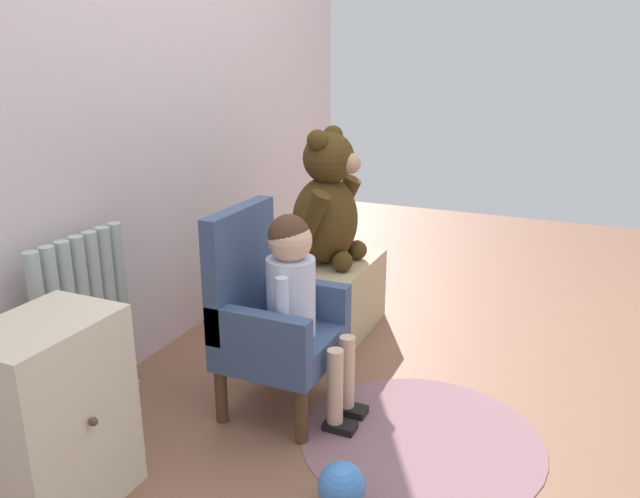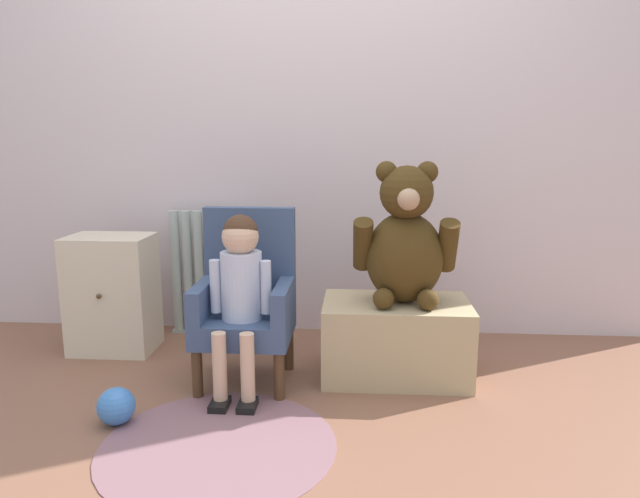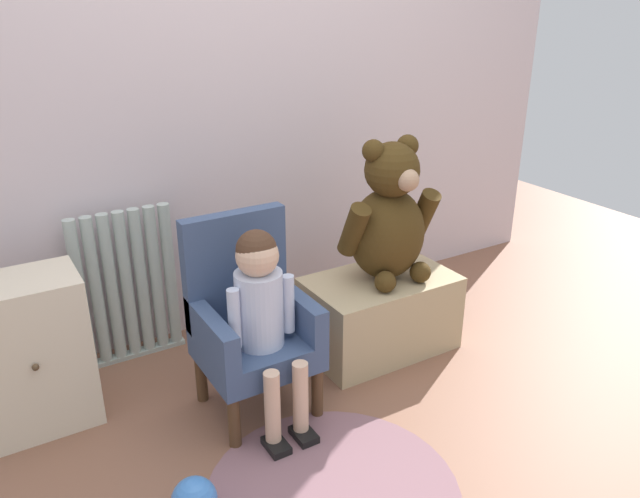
# 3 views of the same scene
# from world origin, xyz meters

# --- Properties ---
(ground_plane) EXTENTS (6.00, 6.00, 0.00)m
(ground_plane) POSITION_xyz_m (0.00, 0.00, 0.00)
(ground_plane) COLOR brown
(back_wall) EXTENTS (3.80, 0.05, 2.40)m
(back_wall) POSITION_xyz_m (0.00, 1.22, 1.20)
(back_wall) COLOR silver
(back_wall) RESTS_ON ground_plane
(radiator) EXTENTS (0.43, 0.05, 0.67)m
(radiator) POSITION_xyz_m (-0.52, 1.09, 0.33)
(radiator) COLOR #A9B8B0
(radiator) RESTS_ON ground_plane
(small_dresser) EXTENTS (0.39, 0.30, 0.58)m
(small_dresser) POSITION_xyz_m (-0.94, 0.82, 0.29)
(small_dresser) COLOR beige
(small_dresser) RESTS_ON ground_plane
(child_armchair) EXTENTS (0.40, 0.38, 0.74)m
(child_armchair) POSITION_xyz_m (-0.22, 0.54, 0.35)
(child_armchair) COLOR #3A4C71
(child_armchair) RESTS_ON ground_plane
(child_figure) EXTENTS (0.25, 0.35, 0.74)m
(child_figure) POSITION_xyz_m (-0.22, 0.42, 0.48)
(child_figure) COLOR silver
(child_figure) RESTS_ON ground_plane
(low_bench) EXTENTS (0.63, 0.39, 0.34)m
(low_bench) POSITION_xyz_m (0.43, 0.60, 0.17)
(low_bench) COLOR tan
(low_bench) RESTS_ON ground_plane
(large_teddy_bear) EXTENTS (0.44, 0.31, 0.61)m
(large_teddy_bear) POSITION_xyz_m (0.46, 0.60, 0.61)
(large_teddy_bear) COLOR #412E12
(large_teddy_bear) RESTS_ON low_bench
(floor_rug) EXTENTS (0.82, 0.82, 0.01)m
(floor_rug) POSITION_xyz_m (-0.21, -0.04, 0.00)
(floor_rug) COLOR #815A62
(floor_rug) RESTS_ON ground_plane
(toy_ball) EXTENTS (0.14, 0.14, 0.14)m
(toy_ball) POSITION_xyz_m (-0.62, 0.09, 0.07)
(toy_ball) COLOR #3D7ACD
(toy_ball) RESTS_ON ground_plane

